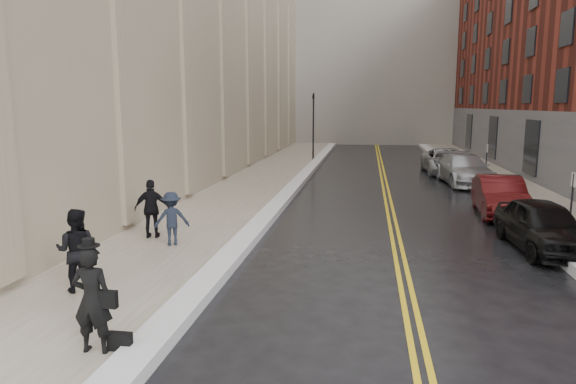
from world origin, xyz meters
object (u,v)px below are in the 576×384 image
(car_black, at_px, (543,226))
(car_silver_far, at_px, (447,161))
(pedestrian_main, at_px, (92,300))
(pedestrian_b, at_px, (172,219))
(car_silver_near, at_px, (464,169))
(pedestrian_a, at_px, (77,250))
(car_maroon, at_px, (500,196))
(pedestrian_c, at_px, (152,209))

(car_black, height_order, car_silver_far, car_silver_far)
(pedestrian_main, distance_m, pedestrian_b, 6.78)
(car_silver_far, height_order, pedestrian_b, pedestrian_b)
(pedestrian_b, bearing_deg, car_black, 163.42)
(car_silver_near, distance_m, pedestrian_b, 18.51)
(pedestrian_a, bearing_deg, pedestrian_b, -110.84)
(pedestrian_main, xyz_separation_m, pedestrian_b, (-1.23, 6.67, -0.12))
(car_black, bearing_deg, pedestrian_main, -143.66)
(car_black, relative_size, car_silver_near, 0.79)
(car_maroon, xyz_separation_m, pedestrian_a, (-11.60, -10.73, 0.33))
(car_maroon, height_order, pedestrian_c, pedestrian_c)
(car_maroon, relative_size, pedestrian_c, 2.51)
(car_silver_near, height_order, pedestrian_b, pedestrian_b)
(car_black, bearing_deg, car_maroon, 85.91)
(car_silver_far, height_order, pedestrian_a, pedestrian_a)
(pedestrian_main, bearing_deg, pedestrian_b, -83.54)
(pedestrian_b, bearing_deg, car_maroon, -173.48)
(car_silver_near, relative_size, pedestrian_b, 3.52)
(pedestrian_a, distance_m, pedestrian_b, 4.07)
(car_black, distance_m, pedestrian_c, 11.93)
(car_silver_far, bearing_deg, car_black, -90.82)
(car_silver_far, height_order, pedestrian_main, pedestrian_main)
(car_black, relative_size, pedestrian_main, 2.40)
(pedestrian_a, xyz_separation_m, pedestrian_c, (-0.29, 4.76, -0.02))
(car_black, xyz_separation_m, pedestrian_c, (-11.89, -0.88, 0.32))
(car_maroon, distance_m, pedestrian_a, 15.80)
(car_silver_near, bearing_deg, car_maroon, -95.70)
(car_maroon, xyz_separation_m, pedestrian_c, (-11.89, -5.97, 0.31))
(car_maroon, xyz_separation_m, car_silver_near, (0.07, 8.16, 0.05))
(car_black, distance_m, pedestrian_b, 11.07)
(pedestrian_a, bearing_deg, car_maroon, -148.94)
(car_maroon, bearing_deg, pedestrian_main, -122.27)
(car_silver_far, xyz_separation_m, pedestrian_b, (-10.70, -19.12, 0.15))
(car_silver_far, xyz_separation_m, pedestrian_main, (-9.48, -25.79, 0.28))
(pedestrian_b, bearing_deg, pedestrian_a, 55.89)
(pedestrian_c, bearing_deg, pedestrian_main, 94.71)
(pedestrian_c, bearing_deg, car_silver_near, -141.84)
(car_maroon, bearing_deg, car_black, -86.25)
(car_black, distance_m, pedestrian_a, 12.90)
(car_black, bearing_deg, pedestrian_b, -175.71)
(car_black, distance_m, pedestrian_main, 12.78)
(pedestrian_b, bearing_deg, car_silver_far, -144.22)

